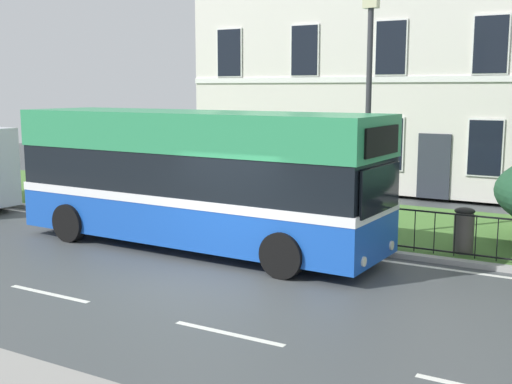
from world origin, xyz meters
name	(u,v)px	position (x,y,z in m)	size (l,w,h in m)	color
ground_plane	(224,271)	(0.00, 1.18, -0.01)	(60.00, 56.00, 0.18)	#424648
georgian_townhouse	(471,20)	(1.53, 16.39, 6.42)	(19.93, 9.24, 12.54)	silver
iron_verge_railing	(350,223)	(1.53, 4.40, 0.62)	(14.94, 0.04, 0.97)	black
single_decker_bus	(195,177)	(-1.72, 2.57, 1.72)	(9.43, 2.82, 3.28)	#184CB5
street_lamp_post	(369,98)	(1.57, 5.33, 3.58)	(0.36, 0.24, 5.97)	#333338
litter_bin	(464,230)	(4.12, 4.81, 0.64)	(0.46, 0.46, 1.04)	#4C4742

